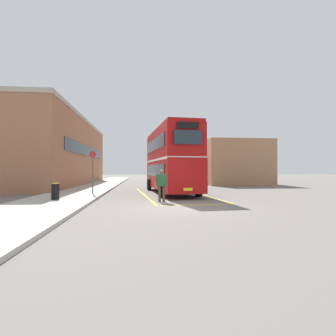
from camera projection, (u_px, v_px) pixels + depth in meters
ground_plane at (161, 187)px, 26.83m from camera, size 135.60×135.60×0.00m
sidewalk_left at (99, 185)px, 28.57m from camera, size 4.00×57.60×0.14m
brick_building_left at (63, 152)px, 29.99m from camera, size 5.45×24.13×7.42m
depot_building_right at (223, 163)px, 36.43m from camera, size 7.48×15.50×5.20m
double_decker_bus at (171, 159)px, 19.81m from camera, size 3.40×9.82×4.75m
single_deck_bus at (184, 171)px, 36.03m from camera, size 2.82×8.30×3.02m
pedestrian_boarding at (162, 183)px, 14.24m from camera, size 0.59×0.26×1.76m
litter_bin at (55, 191)px, 14.30m from camera, size 0.44×0.44×0.89m
bus_stop_sign at (93, 168)px, 17.79m from camera, size 0.44×0.08×2.86m
bay_marking_yellow at (175, 195)px, 17.99m from camera, size 5.22×12.02×0.01m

